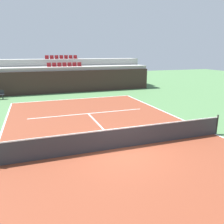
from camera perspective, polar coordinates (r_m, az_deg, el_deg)
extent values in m
plane|color=#477042|center=(10.54, 2.35, -9.08)|extent=(80.00, 80.00, 0.00)
cube|color=brown|center=(10.54, 2.35, -9.05)|extent=(11.00, 24.00, 0.01)
cube|color=white|center=(21.62, -9.52, 3.25)|extent=(11.00, 0.10, 0.00)
cube|color=white|center=(13.43, 24.58, -5.07)|extent=(0.10, 24.00, 0.00)
cube|color=white|center=(16.32, -6.03, -0.39)|extent=(8.26, 0.10, 0.00)
cube|color=white|center=(13.36, -2.76, -3.78)|extent=(0.10, 6.40, 0.00)
cube|color=#33231E|center=(25.15, -11.21, 7.49)|extent=(19.19, 0.30, 2.37)
cube|color=#9E9E99|center=(26.46, -11.67, 8.22)|extent=(19.19, 2.40, 2.73)
cube|color=#9E9E99|center=(28.79, -12.41, 9.46)|extent=(19.19, 2.40, 3.51)
cube|color=maroon|center=(26.16, -15.58, 10.97)|extent=(0.44, 0.44, 0.04)
cube|color=maroon|center=(26.35, -15.65, 11.47)|extent=(0.44, 0.04, 0.40)
cube|color=maroon|center=(26.21, -14.33, 11.05)|extent=(0.44, 0.44, 0.04)
cube|color=maroon|center=(26.40, -14.40, 11.55)|extent=(0.44, 0.04, 0.40)
cube|color=maroon|center=(26.27, -13.08, 11.14)|extent=(0.44, 0.44, 0.04)
cube|color=maroon|center=(26.46, -13.16, 11.63)|extent=(0.44, 0.04, 0.40)
cube|color=maroon|center=(26.34, -11.83, 11.21)|extent=(0.44, 0.44, 0.04)
cube|color=maroon|center=(26.53, -11.92, 11.71)|extent=(0.44, 0.04, 0.40)
cube|color=maroon|center=(26.43, -10.59, 11.28)|extent=(0.44, 0.44, 0.04)
cube|color=maroon|center=(26.61, -10.69, 11.78)|extent=(0.44, 0.04, 0.40)
cube|color=maroon|center=(26.52, -9.36, 11.35)|extent=(0.44, 0.44, 0.04)
cube|color=maroon|center=(26.71, -9.46, 11.84)|extent=(0.44, 0.04, 0.40)
cube|color=maroon|center=(26.63, -8.14, 11.41)|extent=(0.44, 0.44, 0.04)
cube|color=maroon|center=(26.81, -8.25, 11.90)|extent=(0.44, 0.04, 0.40)
cube|color=maroon|center=(28.52, -16.08, 12.77)|extent=(0.44, 0.44, 0.04)
cube|color=maroon|center=(28.72, -16.14, 13.21)|extent=(0.44, 0.04, 0.40)
cube|color=maroon|center=(28.57, -14.92, 12.85)|extent=(0.44, 0.44, 0.04)
cube|color=maroon|center=(28.76, -14.98, 13.29)|extent=(0.44, 0.04, 0.40)
cube|color=maroon|center=(28.62, -13.76, 12.92)|extent=(0.44, 0.44, 0.04)
cube|color=maroon|center=(28.82, -13.83, 13.36)|extent=(0.44, 0.04, 0.40)
cube|color=maroon|center=(28.69, -12.61, 12.99)|extent=(0.44, 0.44, 0.04)
cube|color=maroon|center=(28.88, -12.68, 13.43)|extent=(0.44, 0.04, 0.40)
cube|color=maroon|center=(28.77, -11.46, 13.05)|extent=(0.44, 0.44, 0.04)
cube|color=maroon|center=(28.96, -11.54, 13.49)|extent=(0.44, 0.04, 0.40)
cube|color=maroon|center=(28.85, -10.32, 13.11)|extent=(0.44, 0.44, 0.04)
cube|color=maroon|center=(29.05, -10.41, 13.55)|extent=(0.44, 0.04, 0.40)
cube|color=maroon|center=(28.95, -9.18, 13.16)|extent=(0.44, 0.44, 0.04)
cube|color=maroon|center=(29.14, -9.28, 13.60)|extent=(0.44, 0.04, 0.40)
cylinder|color=black|center=(13.30, 24.98, -2.87)|extent=(0.08, 0.08, 1.07)
cube|color=#333338|center=(10.36, 2.38, -6.70)|extent=(10.90, 0.02, 0.92)
cube|color=white|center=(10.19, 2.41, -4.17)|extent=(10.90, 0.04, 0.05)
cube|color=#2D2D33|center=(23.49, -25.90, 3.37)|extent=(0.06, 0.06, 0.42)
cube|color=#2D2D33|center=(23.76, -25.83, 3.50)|extent=(0.06, 0.06, 0.42)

